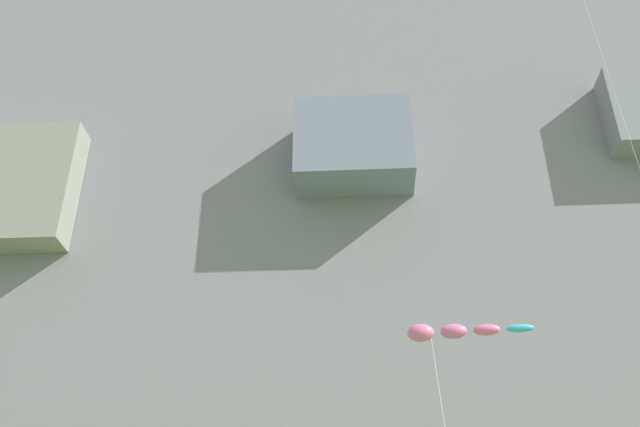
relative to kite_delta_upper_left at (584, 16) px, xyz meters
The scene contains 3 objects.
cliff_face 34.61m from the kite_delta_upper_left, 111.51° to the left, with size 180.00×27.89×84.52m.
kite_delta_upper_left is the anchor object (origin of this frame).
kite_windsock_far_right 20.85m from the kite_delta_upper_left, 146.07° to the right, with size 3.61×3.25×9.01m.
Camera 1 is at (0.08, 2.55, 1.58)m, focal length 39.28 mm.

